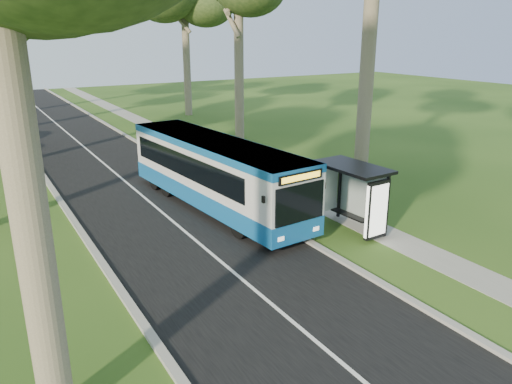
# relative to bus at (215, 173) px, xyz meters

# --- Properties ---
(ground) EXTENTS (120.00, 120.00, 0.00)m
(ground) POSITION_rel_bus_xyz_m (1.20, -5.66, -1.56)
(ground) COLOR #284A17
(ground) RESTS_ON ground
(road) EXTENTS (7.00, 100.00, 0.02)m
(road) POSITION_rel_bus_xyz_m (-2.30, 4.34, -1.55)
(road) COLOR black
(road) RESTS_ON ground
(kerb_east) EXTENTS (0.25, 100.00, 0.12)m
(kerb_east) POSITION_rel_bus_xyz_m (1.20, 4.34, -1.50)
(kerb_east) COLOR #9E9B93
(kerb_east) RESTS_ON ground
(kerb_west) EXTENTS (0.25, 100.00, 0.12)m
(kerb_west) POSITION_rel_bus_xyz_m (-5.80, 4.34, -1.50)
(kerb_west) COLOR #9E9B93
(kerb_west) RESTS_ON ground
(centre_line) EXTENTS (0.12, 100.00, 0.00)m
(centre_line) POSITION_rel_bus_xyz_m (-2.30, 4.34, -1.54)
(centre_line) COLOR white
(centre_line) RESTS_ON road
(footpath) EXTENTS (1.50, 100.00, 0.02)m
(footpath) POSITION_rel_bus_xyz_m (4.20, 4.34, -1.55)
(footpath) COLOR gray
(footpath) RESTS_ON ground
(bus) EXTENTS (3.32, 11.52, 3.01)m
(bus) POSITION_rel_bus_xyz_m (0.00, 0.00, 0.00)
(bus) COLOR silver
(bus) RESTS_ON ground
(bus_stop_sign) EXTENTS (0.10, 0.31, 2.22)m
(bus_stop_sign) POSITION_rel_bus_xyz_m (1.50, -5.15, -0.16)
(bus_stop_sign) COLOR gray
(bus_stop_sign) RESTS_ON ground
(bus_shelter) EXTENTS (1.79, 3.11, 2.60)m
(bus_shelter) POSITION_rel_bus_xyz_m (3.47, -5.41, 0.27)
(bus_shelter) COLOR black
(bus_shelter) RESTS_ON ground
(litter_bin) EXTENTS (0.49, 0.49, 0.86)m
(litter_bin) POSITION_rel_bus_xyz_m (3.04, 2.77, -1.12)
(litter_bin) COLOR black
(litter_bin) RESTS_ON ground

